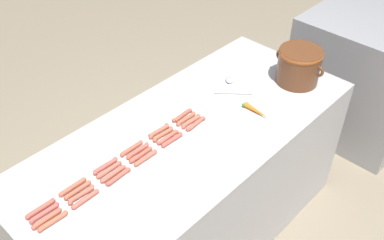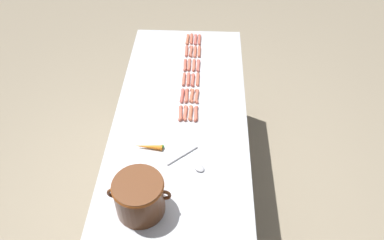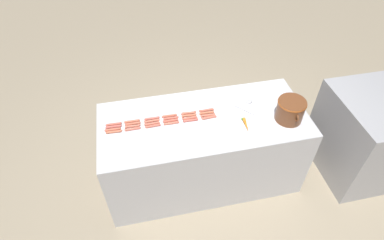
# 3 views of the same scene
# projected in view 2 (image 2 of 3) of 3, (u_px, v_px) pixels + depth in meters

# --- Properties ---
(ground_plane) EXTENTS (20.00, 20.00, 0.00)m
(ground_plane) POSITION_uv_depth(u_px,v_px,m) (183.00, 190.00, 3.18)
(ground_plane) COLOR gray
(griddle_counter) EXTENTS (0.86, 1.97, 0.89)m
(griddle_counter) POSITION_uv_depth(u_px,v_px,m) (182.00, 154.00, 2.86)
(griddle_counter) COLOR #BCBCC1
(griddle_counter) RESTS_ON ground_plane
(hot_dog_0) EXTENTS (0.02, 0.14, 0.02)m
(hot_dog_0) POSITION_uv_depth(u_px,v_px,m) (199.00, 40.00, 3.13)
(hot_dog_0) COLOR #C05A48
(hot_dog_0) RESTS_ON griddle_counter
(hot_dog_1) EXTENTS (0.02, 0.14, 0.02)m
(hot_dog_1) POSITION_uv_depth(u_px,v_px,m) (199.00, 51.00, 3.01)
(hot_dog_1) COLOR #C76348
(hot_dog_1) RESTS_ON griddle_counter
(hot_dog_2) EXTENTS (0.03, 0.14, 0.02)m
(hot_dog_2) POSITION_uv_depth(u_px,v_px,m) (198.00, 66.00, 2.88)
(hot_dog_2) COLOR #C95D50
(hot_dog_2) RESTS_ON griddle_counter
(hot_dog_3) EXTENTS (0.02, 0.14, 0.02)m
(hot_dog_3) POSITION_uv_depth(u_px,v_px,m) (198.00, 79.00, 2.76)
(hot_dog_3) COLOR #C56048
(hot_dog_3) RESTS_ON griddle_counter
(hot_dog_4) EXTENTS (0.03, 0.14, 0.02)m
(hot_dog_4) POSITION_uv_depth(u_px,v_px,m) (197.00, 96.00, 2.63)
(hot_dog_4) COLOR #CA674F
(hot_dog_4) RESTS_ON griddle_counter
(hot_dog_5) EXTENTS (0.03, 0.14, 0.02)m
(hot_dog_5) POSITION_uv_depth(u_px,v_px,m) (196.00, 114.00, 2.51)
(hot_dog_5) COLOR #C25E4A
(hot_dog_5) RESTS_ON griddle_counter
(hot_dog_6) EXTENTS (0.03, 0.14, 0.02)m
(hot_dog_6) POSITION_uv_depth(u_px,v_px,m) (196.00, 39.00, 3.13)
(hot_dog_6) COLOR #C55B50
(hot_dog_6) RESTS_ON griddle_counter
(hot_dog_7) EXTENTS (0.02, 0.14, 0.02)m
(hot_dog_7) POSITION_uv_depth(u_px,v_px,m) (195.00, 52.00, 3.01)
(hot_dog_7) COLOR #C36349
(hot_dog_7) RESTS_ON griddle_counter
(hot_dog_8) EXTENTS (0.02, 0.14, 0.02)m
(hot_dog_8) POSITION_uv_depth(u_px,v_px,m) (194.00, 65.00, 2.88)
(hot_dog_8) COLOR #CC674E
(hot_dog_8) RESTS_ON griddle_counter
(hot_dog_9) EXTENTS (0.03, 0.14, 0.02)m
(hot_dog_9) POSITION_uv_depth(u_px,v_px,m) (193.00, 80.00, 2.76)
(hot_dog_9) COLOR #CE5E4B
(hot_dog_9) RESTS_ON griddle_counter
(hot_dog_10) EXTENTS (0.03, 0.14, 0.02)m
(hot_dog_10) POSITION_uv_depth(u_px,v_px,m) (192.00, 96.00, 2.64)
(hot_dog_10) COLOR #C96749
(hot_dog_10) RESTS_ON griddle_counter
(hot_dog_11) EXTENTS (0.03, 0.14, 0.02)m
(hot_dog_11) POSITION_uv_depth(u_px,v_px,m) (191.00, 113.00, 2.51)
(hot_dog_11) COLOR #C46747
(hot_dog_11) RESTS_ON griddle_counter
(hot_dog_12) EXTENTS (0.03, 0.14, 0.02)m
(hot_dog_12) POSITION_uv_depth(u_px,v_px,m) (191.00, 39.00, 3.14)
(hot_dog_12) COLOR #CD6249
(hot_dog_12) RESTS_ON griddle_counter
(hot_dog_13) EXTENTS (0.03, 0.14, 0.02)m
(hot_dog_13) POSITION_uv_depth(u_px,v_px,m) (191.00, 51.00, 3.01)
(hot_dog_13) COLOR #C06650
(hot_dog_13) RESTS_ON griddle_counter
(hot_dog_14) EXTENTS (0.03, 0.14, 0.02)m
(hot_dog_14) POSITION_uv_depth(u_px,v_px,m) (189.00, 65.00, 2.89)
(hot_dog_14) COLOR #C96650
(hot_dog_14) RESTS_ON griddle_counter
(hot_dog_15) EXTENTS (0.02, 0.14, 0.02)m
(hot_dog_15) POSITION_uv_depth(u_px,v_px,m) (188.00, 79.00, 2.77)
(hot_dog_15) COLOR #CD5D49
(hot_dog_15) RESTS_ON griddle_counter
(hot_dog_16) EXTENTS (0.03, 0.14, 0.02)m
(hot_dog_16) POSITION_uv_depth(u_px,v_px,m) (187.00, 96.00, 2.64)
(hot_dog_16) COLOR #C8624D
(hot_dog_16) RESTS_ON griddle_counter
(hot_dog_17) EXTENTS (0.03, 0.14, 0.02)m
(hot_dog_17) POSITION_uv_depth(u_px,v_px,m) (185.00, 113.00, 2.51)
(hot_dog_17) COLOR #CD6750
(hot_dog_17) RESTS_ON griddle_counter
(hot_dog_18) EXTENTS (0.03, 0.14, 0.02)m
(hot_dog_18) POSITION_uv_depth(u_px,v_px,m) (188.00, 39.00, 3.14)
(hot_dog_18) COLOR #C66648
(hot_dog_18) RESTS_ON griddle_counter
(hot_dog_19) EXTENTS (0.02, 0.14, 0.02)m
(hot_dog_19) POSITION_uv_depth(u_px,v_px,m) (186.00, 51.00, 3.02)
(hot_dog_19) COLOR #CD6551
(hot_dog_19) RESTS_ON griddle_counter
(hot_dog_20) EXTENTS (0.03, 0.14, 0.02)m
(hot_dog_20) POSITION_uv_depth(u_px,v_px,m) (185.00, 65.00, 2.89)
(hot_dog_20) COLOR #C15E4B
(hot_dog_20) RESTS_ON griddle_counter
(hot_dog_21) EXTENTS (0.02, 0.14, 0.02)m
(hot_dog_21) POSITION_uv_depth(u_px,v_px,m) (183.00, 79.00, 2.76)
(hot_dog_21) COLOR #C86750
(hot_dog_21) RESTS_ON griddle_counter
(hot_dog_22) EXTENTS (0.03, 0.14, 0.02)m
(hot_dog_22) POSITION_uv_depth(u_px,v_px,m) (182.00, 96.00, 2.64)
(hot_dog_22) COLOR #CA5C4E
(hot_dog_22) RESTS_ON griddle_counter
(hot_dog_23) EXTENTS (0.03, 0.14, 0.02)m
(hot_dog_23) POSITION_uv_depth(u_px,v_px,m) (180.00, 113.00, 2.51)
(hot_dog_23) COLOR #C9644F
(hot_dog_23) RESTS_ON griddle_counter
(bean_pot) EXTENTS (0.32, 0.26, 0.21)m
(bean_pot) POSITION_uv_depth(u_px,v_px,m) (139.00, 195.00, 1.93)
(bean_pot) COLOR brown
(bean_pot) RESTS_ON griddle_counter
(serving_spoon) EXTENTS (0.23, 0.21, 0.02)m
(serving_spoon) POSITION_uv_depth(u_px,v_px,m) (193.00, 163.00, 2.21)
(serving_spoon) COLOR #B7B7BC
(serving_spoon) RESTS_ON griddle_counter
(carrot) EXTENTS (0.18, 0.04, 0.03)m
(carrot) POSITION_uv_depth(u_px,v_px,m) (149.00, 147.00, 2.30)
(carrot) COLOR orange
(carrot) RESTS_ON griddle_counter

